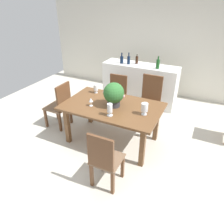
{
  "coord_description": "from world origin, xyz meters",
  "views": [
    {
      "loc": [
        1.47,
        -3.1,
        2.49
      ],
      "look_at": [
        0.01,
        -0.14,
        0.64
      ],
      "focal_mm": 33.96,
      "sensor_mm": 36.0,
      "label": 1
    }
  ],
  "objects_px": {
    "crystal_vase_left": "(110,109)",
    "crystal_vase_right": "(145,108)",
    "dining_table": "(112,110)",
    "crystal_vase_center_near": "(96,88)",
    "wine_bottle_tall": "(158,64)",
    "chair_head_end": "(61,104)",
    "chair_near_right": "(104,159)",
    "chair_far_left": "(117,93)",
    "wine_bottle_clear": "(122,60)",
    "wine_bottle_amber": "(129,60)",
    "wine_bottle_dark": "(137,60)",
    "wine_glass": "(91,100)",
    "chair_far_right": "(150,97)",
    "flower_centerpiece": "(114,94)",
    "kitchen_counter": "(140,84)"
  },
  "relations": [
    {
      "from": "dining_table",
      "to": "crystal_vase_center_near",
      "type": "bearing_deg",
      "value": 147.03
    },
    {
      "from": "wine_glass",
      "to": "wine_bottle_dark",
      "type": "relative_size",
      "value": 0.68
    },
    {
      "from": "chair_far_right",
      "to": "wine_bottle_clear",
      "type": "height_order",
      "value": "wine_bottle_clear"
    },
    {
      "from": "crystal_vase_right",
      "to": "wine_bottle_dark",
      "type": "bearing_deg",
      "value": 114.14
    },
    {
      "from": "kitchen_counter",
      "to": "chair_near_right",
      "type": "bearing_deg",
      "value": -79.82
    },
    {
      "from": "chair_near_right",
      "to": "chair_head_end",
      "type": "relative_size",
      "value": 0.97
    },
    {
      "from": "crystal_vase_right",
      "to": "chair_far_left",
      "type": "bearing_deg",
      "value": 132.45
    },
    {
      "from": "dining_table",
      "to": "kitchen_counter",
      "type": "height_order",
      "value": "kitchen_counter"
    },
    {
      "from": "chair_far_left",
      "to": "crystal_vase_right",
      "type": "relative_size",
      "value": 4.5
    },
    {
      "from": "dining_table",
      "to": "crystal_vase_left",
      "type": "height_order",
      "value": "crystal_vase_left"
    },
    {
      "from": "chair_head_end",
      "to": "wine_glass",
      "type": "height_order",
      "value": "chair_head_end"
    },
    {
      "from": "crystal_vase_left",
      "to": "wine_bottle_dark",
      "type": "relative_size",
      "value": 0.92
    },
    {
      "from": "crystal_vase_left",
      "to": "crystal_vase_right",
      "type": "relative_size",
      "value": 1.04
    },
    {
      "from": "chair_near_right",
      "to": "wine_glass",
      "type": "relative_size",
      "value": 6.1
    },
    {
      "from": "dining_table",
      "to": "wine_bottle_dark",
      "type": "bearing_deg",
      "value": 97.63
    },
    {
      "from": "chair_near_right",
      "to": "wine_bottle_clear",
      "type": "bearing_deg",
      "value": -71.0
    },
    {
      "from": "chair_near_right",
      "to": "flower_centerpiece",
      "type": "bearing_deg",
      "value": -71.47
    },
    {
      "from": "chair_far_left",
      "to": "chair_far_right",
      "type": "bearing_deg",
      "value": -1.8
    },
    {
      "from": "chair_far_right",
      "to": "crystal_vase_left",
      "type": "xyz_separation_m",
      "value": [
        -0.27,
        -1.38,
        0.33
      ]
    },
    {
      "from": "wine_bottle_tall",
      "to": "kitchen_counter",
      "type": "bearing_deg",
      "value": 165.59
    },
    {
      "from": "dining_table",
      "to": "wine_bottle_dark",
      "type": "height_order",
      "value": "wine_bottle_dark"
    },
    {
      "from": "chair_head_end",
      "to": "crystal_vase_left",
      "type": "height_order",
      "value": "crystal_vase_left"
    },
    {
      "from": "wine_bottle_clear",
      "to": "wine_bottle_amber",
      "type": "xyz_separation_m",
      "value": [
        0.18,
        0.01,
        0.01
      ]
    },
    {
      "from": "chair_far_left",
      "to": "wine_bottle_clear",
      "type": "height_order",
      "value": "wine_bottle_clear"
    },
    {
      "from": "chair_head_end",
      "to": "kitchen_counter",
      "type": "distance_m",
      "value": 2.09
    },
    {
      "from": "crystal_vase_center_near",
      "to": "chair_far_right",
      "type": "bearing_deg",
      "value": 37.45
    },
    {
      "from": "chair_head_end",
      "to": "wine_bottle_clear",
      "type": "height_order",
      "value": "wine_bottle_clear"
    },
    {
      "from": "chair_head_end",
      "to": "wine_bottle_amber",
      "type": "xyz_separation_m",
      "value": [
        0.76,
        1.74,
        0.57
      ]
    },
    {
      "from": "chair_far_right",
      "to": "kitchen_counter",
      "type": "bearing_deg",
      "value": 123.92
    },
    {
      "from": "chair_near_right",
      "to": "chair_head_end",
      "type": "bearing_deg",
      "value": -34.18
    },
    {
      "from": "crystal_vase_left",
      "to": "wine_bottle_clear",
      "type": "height_order",
      "value": "wine_bottle_clear"
    },
    {
      "from": "wine_bottle_tall",
      "to": "chair_far_right",
      "type": "bearing_deg",
      "value": -83.5
    },
    {
      "from": "chair_far_left",
      "to": "wine_glass",
      "type": "xyz_separation_m",
      "value": [
        0.07,
        -1.22,
        0.37
      ]
    },
    {
      "from": "dining_table",
      "to": "chair_far_left",
      "type": "bearing_deg",
      "value": 110.73
    },
    {
      "from": "chair_head_end",
      "to": "wine_bottle_clear",
      "type": "bearing_deg",
      "value": 161.86
    },
    {
      "from": "wine_bottle_amber",
      "to": "chair_near_right",
      "type": "bearing_deg",
      "value": -73.87
    },
    {
      "from": "dining_table",
      "to": "crystal_vase_right",
      "type": "relative_size",
      "value": 8.52
    },
    {
      "from": "crystal_vase_right",
      "to": "wine_bottle_tall",
      "type": "xyz_separation_m",
      "value": [
        -0.3,
        1.76,
        0.21
      ]
    },
    {
      "from": "kitchen_counter",
      "to": "crystal_vase_right",
      "type": "bearing_deg",
      "value": -68.62
    },
    {
      "from": "chair_head_end",
      "to": "crystal_vase_right",
      "type": "relative_size",
      "value": 4.78
    },
    {
      "from": "chair_far_left",
      "to": "crystal_vase_center_near",
      "type": "relative_size",
      "value": 5.22
    },
    {
      "from": "chair_far_left",
      "to": "wine_bottle_amber",
      "type": "relative_size",
      "value": 3.33
    },
    {
      "from": "chair_far_left",
      "to": "crystal_vase_center_near",
      "type": "distance_m",
      "value": 0.8
    },
    {
      "from": "wine_bottle_dark",
      "to": "flower_centerpiece",
      "type": "bearing_deg",
      "value": -81.42
    },
    {
      "from": "wine_glass",
      "to": "chair_far_right",
      "type": "bearing_deg",
      "value": 59.76
    },
    {
      "from": "crystal_vase_right",
      "to": "chair_near_right",
      "type": "bearing_deg",
      "value": -102.64
    },
    {
      "from": "crystal_vase_left",
      "to": "wine_glass",
      "type": "relative_size",
      "value": 1.37
    },
    {
      "from": "chair_far_left",
      "to": "wine_bottle_amber",
      "type": "xyz_separation_m",
      "value": [
        -0.02,
        0.7,
        0.59
      ]
    },
    {
      "from": "kitchen_counter",
      "to": "chair_far_right",
      "type": "bearing_deg",
      "value": -56.27
    },
    {
      "from": "chair_far_left",
      "to": "wine_bottle_clear",
      "type": "relative_size",
      "value": 3.57
    }
  ]
}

